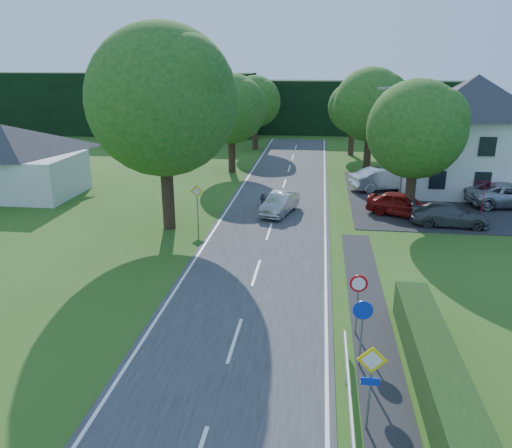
# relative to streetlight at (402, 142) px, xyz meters

# --- Properties ---
(road) EXTENTS (7.00, 80.00, 0.04)m
(road) POSITION_rel_streetlight_xyz_m (-8.06, -10.00, -4.44)
(road) COLOR #323134
(road) RESTS_ON ground
(parking_pad) EXTENTS (14.00, 16.00, 0.04)m
(parking_pad) POSITION_rel_streetlight_xyz_m (3.94, 3.00, -4.44)
(parking_pad) COLOR black
(parking_pad) RESTS_ON ground
(line_edge_left) EXTENTS (0.12, 80.00, 0.01)m
(line_edge_left) POSITION_rel_streetlight_xyz_m (-11.31, -10.00, -4.42)
(line_edge_left) COLOR white
(line_edge_left) RESTS_ON road
(line_edge_right) EXTENTS (0.12, 80.00, 0.01)m
(line_edge_right) POSITION_rel_streetlight_xyz_m (-4.81, -10.00, -4.42)
(line_edge_right) COLOR white
(line_edge_right) RESTS_ON road
(line_centre) EXTENTS (0.12, 80.00, 0.01)m
(line_centre) POSITION_rel_streetlight_xyz_m (-8.06, -10.00, -4.42)
(line_centre) COLOR white
(line_centre) RESTS_ON road
(tree_main) EXTENTS (9.40, 9.40, 11.64)m
(tree_main) POSITION_rel_streetlight_xyz_m (-14.06, -6.00, 1.36)
(tree_main) COLOR #1B4D17
(tree_main) RESTS_ON ground
(tree_left_far) EXTENTS (7.00, 7.00, 8.58)m
(tree_left_far) POSITION_rel_streetlight_xyz_m (-13.06, 10.00, -0.17)
(tree_left_far) COLOR #1B4D17
(tree_left_far) RESTS_ON ground
(tree_right_far) EXTENTS (7.40, 7.40, 9.09)m
(tree_right_far) POSITION_rel_streetlight_xyz_m (-1.06, 12.00, 0.08)
(tree_right_far) COLOR #1B4D17
(tree_right_far) RESTS_ON ground
(tree_left_back) EXTENTS (6.60, 6.60, 8.07)m
(tree_left_back) POSITION_rel_streetlight_xyz_m (-12.56, 22.00, -0.43)
(tree_left_back) COLOR #1B4D17
(tree_left_back) RESTS_ON ground
(tree_right_back) EXTENTS (6.20, 6.20, 7.56)m
(tree_right_back) POSITION_rel_streetlight_xyz_m (-2.06, 20.00, -0.68)
(tree_right_back) COLOR #1B4D17
(tree_right_back) RESTS_ON ground
(tree_right_mid) EXTENTS (7.00, 7.00, 8.58)m
(tree_right_mid) POSITION_rel_streetlight_xyz_m (0.44, -2.00, -0.17)
(tree_right_mid) COLOR #1B4D17
(tree_right_mid) RESTS_ON ground
(treeline_left) EXTENTS (44.00, 6.00, 8.00)m
(treeline_left) POSITION_rel_streetlight_xyz_m (-36.06, 32.00, -0.46)
(treeline_left) COLOR black
(treeline_left) RESTS_ON ground
(treeline_right) EXTENTS (30.00, 5.00, 7.00)m
(treeline_right) POSITION_rel_streetlight_xyz_m (-0.06, 36.00, -0.96)
(treeline_right) COLOR black
(treeline_right) RESTS_ON ground
(bungalow_left) EXTENTS (11.00, 6.50, 5.20)m
(bungalow_left) POSITION_rel_streetlight_xyz_m (-28.06, 0.00, -1.75)
(bungalow_left) COLOR silver
(bungalow_left) RESTS_ON ground
(house_white) EXTENTS (10.60, 8.40, 8.60)m
(house_white) POSITION_rel_streetlight_xyz_m (5.94, 6.00, -0.06)
(house_white) COLOR white
(house_white) RESTS_ON ground
(streetlight) EXTENTS (2.03, 0.18, 8.00)m
(streetlight) POSITION_rel_streetlight_xyz_m (0.00, 0.00, 0.00)
(streetlight) COLOR gray
(streetlight) RESTS_ON ground
(sign_priority_right) EXTENTS (0.78, 0.09, 2.59)m
(sign_priority_right) POSITION_rel_streetlight_xyz_m (-3.76, -22.02, -2.67)
(sign_priority_right) COLOR gray
(sign_priority_right) RESTS_ON ground
(sign_roundabout) EXTENTS (0.64, 0.08, 2.37)m
(sign_roundabout) POSITION_rel_streetlight_xyz_m (-3.76, -19.02, -2.79)
(sign_roundabout) COLOR gray
(sign_roundabout) RESTS_ON ground
(sign_speed_limit) EXTENTS (0.64, 0.11, 2.37)m
(sign_speed_limit) POSITION_rel_streetlight_xyz_m (-3.76, -17.03, -2.70)
(sign_speed_limit) COLOR gray
(sign_speed_limit) RESTS_ON ground
(sign_priority_left) EXTENTS (0.78, 0.09, 2.44)m
(sign_priority_left) POSITION_rel_streetlight_xyz_m (-12.56, -5.02, -2.75)
(sign_priority_left) COLOR gray
(sign_priority_left) RESTS_ON ground
(moving_car) EXTENTS (2.46, 4.34, 1.36)m
(moving_car) POSITION_rel_streetlight_xyz_m (-7.76, -2.37, -3.75)
(moving_car) COLOR #A4A4A8
(moving_car) RESTS_ON road
(motorcycle) EXTENTS (1.25, 1.95, 0.97)m
(motorcycle) POSITION_rel_streetlight_xyz_m (-8.97, -0.61, -3.94)
(motorcycle) COLOR black
(motorcycle) RESTS_ON road
(parked_car_red) EXTENTS (4.79, 3.43, 1.51)m
(parked_car_red) POSITION_rel_streetlight_xyz_m (0.07, -1.78, -3.67)
(parked_car_red) COLOR maroon
(parked_car_red) RESTS_ON parking_pad
(parked_car_silver_a) EXTENTS (5.50, 3.62, 1.71)m
(parked_car_silver_a) POSITION_rel_streetlight_xyz_m (-0.32, 4.92, -3.57)
(parked_car_silver_a) COLOR silver
(parked_car_silver_a) RESTS_ON parking_pad
(parked_car_grey) EXTENTS (4.63, 2.08, 1.32)m
(parked_car_grey) POSITION_rel_streetlight_xyz_m (2.59, -3.50, -3.77)
(parked_car_grey) COLOR #4C4D51
(parked_car_grey) RESTS_ON parking_pad
(parked_car_silver_b) EXTENTS (5.97, 3.28, 1.58)m
(parked_car_silver_b) POSITION_rel_streetlight_xyz_m (7.66, 1.36, -3.63)
(parked_car_silver_b) COLOR #B1B1B9
(parked_car_silver_b) RESTS_ON parking_pad
(parasol) EXTENTS (3.11, 3.14, 2.20)m
(parasol) POSITION_rel_streetlight_xyz_m (5.35, -0.50, -3.33)
(parasol) COLOR red
(parasol) RESTS_ON parking_pad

